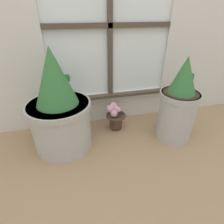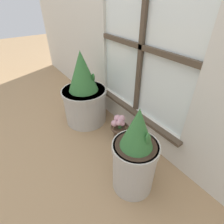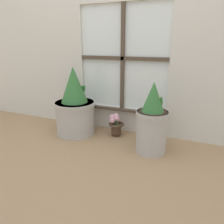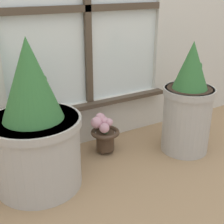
% 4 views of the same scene
% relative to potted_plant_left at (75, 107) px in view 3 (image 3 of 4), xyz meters
% --- Properties ---
extents(ground_plane, '(10.00, 10.00, 0.00)m').
position_rel_potted_plant_left_xyz_m(ground_plane, '(0.41, -0.29, -0.29)').
color(ground_plane, tan).
extents(wall_with_window, '(4.40, 0.10, 2.50)m').
position_rel_potted_plant_left_xyz_m(wall_with_window, '(0.41, 0.29, 0.98)').
color(wall_with_window, silver).
rests_on(wall_with_window, ground_plane).
extents(potted_plant_left, '(0.42, 0.42, 0.70)m').
position_rel_potted_plant_left_xyz_m(potted_plant_left, '(0.00, 0.00, 0.00)').
color(potted_plant_left, '#B7B2A8').
rests_on(potted_plant_left, ground_plane).
extents(potted_plant_right, '(0.28, 0.28, 0.62)m').
position_rel_potted_plant_left_xyz_m(potted_plant_right, '(0.83, -0.10, -0.01)').
color(potted_plant_right, '#B7B2A8').
rests_on(potted_plant_right, ground_plane).
extents(flower_vase, '(0.16, 0.16, 0.23)m').
position_rel_potted_plant_left_xyz_m(flower_vase, '(0.41, 0.11, -0.17)').
color(flower_vase, '#473323').
rests_on(flower_vase, ground_plane).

